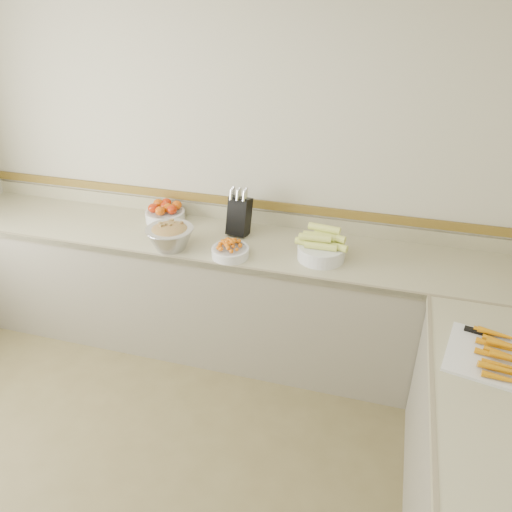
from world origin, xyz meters
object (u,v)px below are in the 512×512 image
(knife_block, at_px, (239,215))
(cherry_tomato_bowl, at_px, (230,250))
(corn_bowl, at_px, (321,248))
(cutting_board, at_px, (504,358))
(tomato_bowl, at_px, (165,213))
(rhubarb_bowl, at_px, (170,236))

(knife_block, relative_size, cherry_tomato_bowl, 1.41)
(cherry_tomato_bowl, bearing_deg, knife_block, 97.26)
(knife_block, relative_size, corn_bowl, 1.02)
(corn_bowl, height_order, cutting_board, corn_bowl)
(knife_block, distance_m, tomato_bowl, 0.59)
(tomato_bowl, distance_m, cutting_board, 2.36)
(tomato_bowl, xyz_separation_m, corn_bowl, (1.18, -0.24, 0.01))
(tomato_bowl, xyz_separation_m, cutting_board, (2.16, -0.97, -0.04))
(rhubarb_bowl, bearing_deg, cherry_tomato_bowl, 0.01)
(cherry_tomato_bowl, distance_m, rhubarb_bowl, 0.41)
(tomato_bowl, height_order, rhubarb_bowl, rhubarb_bowl)
(tomato_bowl, xyz_separation_m, rhubarb_bowl, (0.21, -0.38, 0.03))
(knife_block, bearing_deg, cutting_board, -30.35)
(knife_block, distance_m, corn_bowl, 0.64)
(tomato_bowl, height_order, cherry_tomato_bowl, tomato_bowl)
(corn_bowl, distance_m, rhubarb_bowl, 0.98)
(tomato_bowl, xyz_separation_m, cherry_tomato_bowl, (0.62, -0.38, -0.02))
(tomato_bowl, bearing_deg, cherry_tomato_bowl, -31.16)
(cutting_board, bearing_deg, cherry_tomato_bowl, 158.85)
(rhubarb_bowl, bearing_deg, knife_block, 41.89)
(cherry_tomato_bowl, height_order, corn_bowl, corn_bowl)
(cutting_board, bearing_deg, rhubarb_bowl, 163.02)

